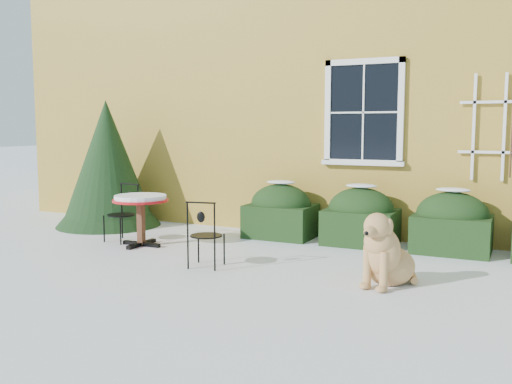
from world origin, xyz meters
The scene contains 8 objects.
ground centered at (0.00, 0.00, 0.00)m, with size 80.00×80.00×0.00m, color white.
house centered at (0.00, 7.00, 3.22)m, with size 12.40×8.40×6.40m.
hedge_row centered at (1.65, 2.55, 0.40)m, with size 4.95×0.80×0.91m.
evergreen_shrub centered at (-3.51, 2.23, 0.90)m, with size 1.84×1.84×2.23m.
bistro_table centered at (-1.90, 1.04, 0.63)m, with size 0.82×0.82×0.76m.
patio_chair_near centered at (-0.38, 0.32, 0.42)m, with size 0.44×0.43×0.85m.
patio_chair_far centered at (-2.37, 1.21, 0.44)m, with size 0.45×0.45×0.88m.
dog centered at (1.84, 0.44, 0.35)m, with size 0.68×0.91×0.86m.
Camera 1 is at (3.21, -5.73, 1.75)m, focal length 40.00 mm.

